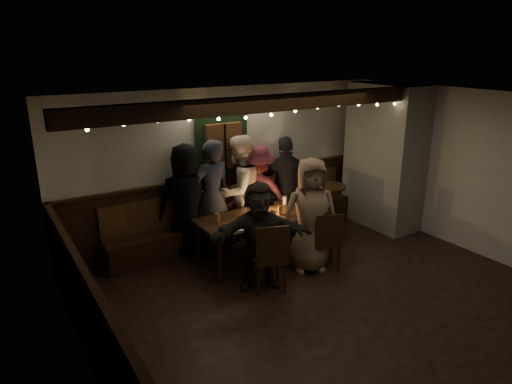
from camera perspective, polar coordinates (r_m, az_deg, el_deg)
room at (r=7.60m, az=7.92°, el=1.20°), size 6.02×5.01×2.62m
dining_table at (r=7.08m, az=0.86°, el=-3.37°), size 2.05×0.88×0.89m
chair_near_left at (r=6.17m, az=1.83°, el=-7.76°), size 0.58×0.58×1.00m
chair_near_right at (r=6.83m, az=8.85°, el=-5.73°), size 0.55×0.55×0.93m
chair_end at (r=7.87m, az=7.81°, el=-2.57°), size 0.51×0.51×0.90m
high_top at (r=8.09m, az=9.02°, el=-1.48°), size 0.58×0.58×0.93m
person_a at (r=7.22m, az=-8.64°, el=-1.11°), size 1.02×0.81×1.82m
person_b at (r=7.27m, az=-5.51°, el=-0.66°), size 0.73×0.53×1.86m
person_c at (r=7.54m, az=-2.13°, el=0.11°), size 1.09×0.97×1.87m
person_d at (r=7.68m, az=0.13°, el=-0.31°), size 1.20×0.86×1.67m
person_e at (r=8.03m, az=3.76°, el=0.78°), size 1.12×0.76×1.76m
person_f at (r=6.23m, az=0.37°, el=-5.46°), size 1.48×0.90×1.53m
person_g at (r=6.72m, az=6.78°, el=-2.92°), size 0.99×0.83×1.72m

